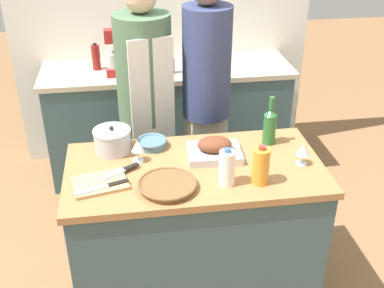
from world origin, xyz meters
TOP-DOWN VIEW (x-y plane):
  - ground_plane at (0.00, 0.00)m, footprint 12.00×12.00m
  - kitchen_island at (0.00, 0.00)m, footprint 1.39×0.71m
  - back_counter at (0.00, 1.46)m, footprint 2.00×0.60m
  - back_wall at (0.00, 1.81)m, footprint 2.50×0.10m
  - roasting_pan at (0.12, 0.09)m, footprint 0.31×0.24m
  - wicker_basket at (-0.17, -0.18)m, footprint 0.30×0.30m
  - cutting_board at (-0.50, -0.10)m, footprint 0.31×0.25m
  - stock_pot at (-0.43, 0.24)m, footprint 0.21×0.21m
  - mixing_bowl at (-0.21, 0.25)m, footprint 0.17×0.17m
  - juice_jug at (0.30, -0.20)m, footprint 0.09×0.09m
  - milk_jug at (0.13, -0.19)m, footprint 0.08×0.08m
  - wine_bottle_green at (0.47, 0.20)m, footprint 0.08×0.08m
  - wine_glass_left at (-0.30, 0.10)m, footprint 0.07×0.07m
  - wine_glass_right at (0.58, -0.06)m, footprint 0.07×0.07m
  - knife_chef at (-0.48, -0.15)m, footprint 0.27×0.11m
  - knife_paring at (-0.39, -0.02)m, footprint 0.21×0.15m
  - stand_mixer at (-0.38, 1.36)m, footprint 0.18×0.14m
  - condiment_bottle_tall at (0.25, 1.32)m, footprint 0.06×0.06m
  - condiment_bottle_short at (0.02, 1.33)m, footprint 0.05×0.05m
  - condiment_bottle_extra at (-0.55, 1.50)m, footprint 0.07×0.07m
  - person_cook_aproned at (-0.21, 0.76)m, footprint 0.36×0.39m
  - person_cook_guest at (0.18, 0.71)m, footprint 0.31×0.31m

SIDE VIEW (x-z plane):
  - ground_plane at x=0.00m, z-range 0.00..0.00m
  - kitchen_island at x=0.00m, z-range 0.00..0.90m
  - back_counter at x=0.00m, z-range 0.00..0.93m
  - cutting_board at x=-0.50m, z-range 0.90..0.92m
  - wicker_basket at x=-0.17m, z-range 0.90..0.94m
  - knife_paring at x=-0.39m, z-range 0.92..0.93m
  - knife_chef at x=-0.48m, z-range 0.92..0.93m
  - mixing_bowl at x=-0.21m, z-range 0.90..0.95m
  - roasting_pan at x=0.12m, z-range 0.89..1.01m
  - person_cook_aproned at x=-0.21m, z-range 0.09..1.84m
  - stock_pot at x=-0.43m, z-range 0.89..1.05m
  - wine_glass_right at x=0.58m, z-range 0.93..1.05m
  - condiment_bottle_short at x=0.02m, z-range 0.92..1.06m
  - wine_glass_left at x=-0.30m, z-range 0.93..1.06m
  - milk_jug at x=0.13m, z-range 0.89..1.10m
  - juice_jug at x=0.30m, z-range 0.89..1.11m
  - condiment_bottle_tall at x=0.25m, z-range 0.92..1.10m
  - person_cook_guest at x=0.18m, z-range 0.11..1.91m
  - wine_bottle_green at x=0.47m, z-range 0.87..1.16m
  - condiment_bottle_extra at x=-0.55m, z-range 0.92..1.14m
  - stand_mixer at x=-0.38m, z-range 0.90..1.26m
  - back_wall at x=0.00m, z-range 0.00..2.55m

